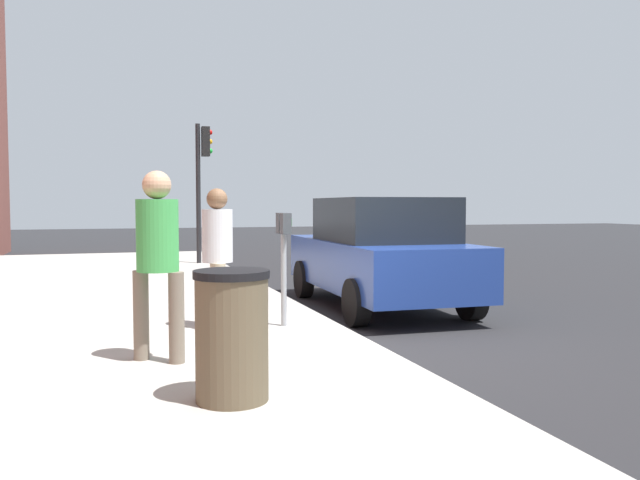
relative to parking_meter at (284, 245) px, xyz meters
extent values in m
plane|color=#232326|center=(-0.61, -0.70, -1.17)|extent=(80.00, 80.00, 0.00)
cube|color=#A8A59E|center=(-0.61, 2.30, -1.09)|extent=(28.00, 6.00, 0.15)
cylinder|color=gray|center=(0.00, 0.00, -0.44)|extent=(0.07, 0.07, 1.15)
cube|color=#383D42|center=(-0.10, 0.00, 0.26)|extent=(0.16, 0.11, 0.26)
cube|color=#383D42|center=(0.10, 0.00, 0.26)|extent=(0.16, 0.11, 0.26)
cube|color=#268C33|center=(-0.10, -0.06, 0.28)|extent=(0.10, 0.01, 0.10)
cube|color=#268C33|center=(0.10, -0.06, 0.28)|extent=(0.10, 0.01, 0.10)
cylinder|color=tan|center=(0.28, 0.80, -0.61)|extent=(0.15, 0.15, 0.81)
cylinder|color=tan|center=(-0.09, 0.82, -0.61)|extent=(0.15, 0.15, 0.81)
cylinder|color=silver|center=(0.09, 0.81, 0.12)|extent=(0.37, 0.37, 0.64)
sphere|color=brown|center=(0.09, 0.81, 0.57)|extent=(0.25, 0.25, 0.25)
cylinder|color=#726656|center=(-1.26, 1.77, -0.58)|extent=(0.15, 0.15, 0.87)
cylinder|color=#726656|center=(-1.50, 1.45, -0.58)|extent=(0.15, 0.15, 0.87)
cylinder|color=green|center=(-1.38, 1.61, 0.20)|extent=(0.40, 0.40, 0.69)
sphere|color=tan|center=(-1.38, 1.61, 0.68)|extent=(0.27, 0.27, 0.27)
cube|color=navy|center=(1.80, -2.05, -0.46)|extent=(4.46, 1.99, 0.76)
cube|color=black|center=(1.60, -2.04, 0.26)|extent=(2.26, 1.77, 0.68)
cylinder|color=black|center=(3.26, -1.22, -0.84)|extent=(0.67, 0.24, 0.66)
cylinder|color=black|center=(3.20, -2.97, -0.84)|extent=(0.67, 0.24, 0.66)
cylinder|color=black|center=(0.40, -1.13, -0.84)|extent=(0.67, 0.24, 0.66)
cylinder|color=black|center=(0.34, -2.87, -0.84)|extent=(0.67, 0.24, 0.66)
cylinder|color=black|center=(9.06, -0.10, 0.78)|extent=(0.12, 0.12, 3.60)
cube|color=black|center=(9.06, -0.30, 2.13)|extent=(0.24, 0.20, 0.76)
sphere|color=red|center=(9.06, -0.41, 2.37)|extent=(0.14, 0.14, 0.14)
sphere|color=orange|center=(9.06, -0.41, 2.13)|extent=(0.14, 0.14, 0.14)
sphere|color=green|center=(9.06, -0.41, 1.89)|extent=(0.14, 0.14, 0.14)
cylinder|color=brown|center=(-2.82, 1.16, -0.54)|extent=(0.56, 0.56, 0.95)
cylinder|color=black|center=(-2.82, 1.16, -0.04)|extent=(0.59, 0.59, 0.06)
camera|label=1|loc=(-7.64, 2.01, 0.49)|focal=35.77mm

